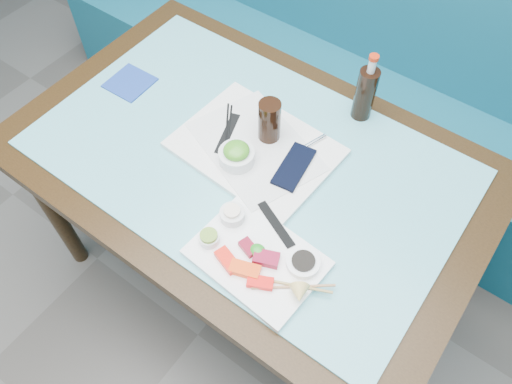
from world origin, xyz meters
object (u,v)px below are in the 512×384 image
Objects in this scene: booth_bench at (365,90)px; dining_table at (248,175)px; cola_bottle_body at (365,94)px; sashimi_plate at (257,258)px; serving_tray at (255,148)px; cola_glass at (269,121)px; blue_napkin at (130,83)px; seaweed_bowl at (237,157)px.

booth_bench is 2.14× the size of dining_table.
booth_bench is 0.71m from cola_bottle_body.
booth_bench reaches higher than sashimi_plate.
cola_bottle_body is at bearing 63.27° from serving_tray.
cola_glass is at bearing -88.92° from booth_bench.
cola_bottle_body is (0.18, 0.34, 0.18)m from dining_table.
serving_tray is 3.36× the size of blue_napkin.
booth_bench is 0.98m from seaweed_bowl.
seaweed_bowl is at bearing -97.67° from dining_table.
blue_napkin is (-0.71, 0.27, -0.01)m from sashimi_plate.
cola_bottle_body reaches higher than sashimi_plate.
dining_table is 0.14m from seaweed_bowl.
dining_table is at bearing 134.79° from sashimi_plate.
serving_tray is 2.58× the size of cola_bottle_body.
sashimi_plate is 0.41m from cola_glass.
cola_bottle_body reaches higher than dining_table.
blue_napkin is at bearing -172.26° from cola_glass.
blue_napkin is at bearing 163.12° from sashimi_plate.
cola_bottle_body is at bearing 61.68° from dining_table.
cola_bottle_body is at bearing 97.61° from sashimi_plate.
serving_tray is 0.50m from blue_napkin.
seaweed_bowl is 0.77× the size of cola_glass.
dining_table is at bearing -118.32° from cola_bottle_body.
cola_glass reaches higher than dining_table.
cola_glass is 0.30m from cola_bottle_body.
serving_tray is at bearing -89.70° from booth_bench.
booth_bench is at bearing 59.02° from blue_napkin.
sashimi_plate and serving_tray have the same top height.
booth_bench reaches higher than dining_table.
seaweed_bowl is (-0.01, -0.88, 0.42)m from booth_bench.
serving_tray is at bearing 1.61° from blue_napkin.
seaweed_bowl reaches higher than blue_napkin.
cola_bottle_body reaches higher than blue_napkin.
sashimi_plate reaches higher than dining_table.
serving_tray is 0.36m from cola_bottle_body.
cola_glass is (0.02, 0.13, 0.05)m from seaweed_bowl.
booth_bench is 0.89m from dining_table.
cola_glass is (-0.21, 0.34, 0.08)m from sashimi_plate.
cola_glass is at bearing 125.09° from sashimi_plate.
blue_napkin is (-0.51, -0.07, -0.08)m from cola_glass.
dining_table is 3.13× the size of serving_tray.
booth_bench is at bearing 110.11° from cola_bottle_body.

